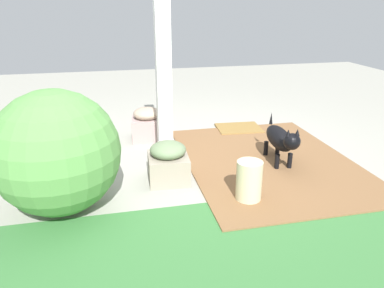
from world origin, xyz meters
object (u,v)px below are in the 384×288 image
(stone_planter_mid, at_px, (168,162))
(dog, at_px, (281,139))
(doormat, at_px, (239,128))
(ceramic_urn, at_px, (249,181))
(terracotta_pot_tall, at_px, (46,151))
(stone_planter_nearest, at_px, (147,124))
(porch_pillar, at_px, (163,64))
(round_shrub, at_px, (57,153))

(stone_planter_mid, height_order, dog, dog)
(doormat, bearing_deg, dog, 91.38)
(stone_planter_mid, relative_size, doormat, 0.72)
(stone_planter_mid, bearing_deg, ceramic_urn, 138.93)
(stone_planter_mid, relative_size, ceramic_urn, 1.14)
(ceramic_urn, bearing_deg, stone_planter_mid, -41.07)
(terracotta_pot_tall, bearing_deg, stone_planter_mid, 159.01)
(terracotta_pot_tall, bearing_deg, doormat, -160.04)
(stone_planter_nearest, relative_size, doormat, 0.72)
(dog, height_order, doormat, dog)
(porch_pillar, bearing_deg, round_shrub, 43.39)
(dog, bearing_deg, ceramic_urn, 47.66)
(dog, bearing_deg, stone_planter_mid, 5.23)
(round_shrub, height_order, ceramic_urn, round_shrub)
(porch_pillar, xyz_separation_m, terracotta_pot_tall, (1.26, 0.19, -0.81))
(terracotta_pot_tall, height_order, doormat, terracotta_pot_tall)
(stone_planter_mid, height_order, round_shrub, round_shrub)
(round_shrub, xyz_separation_m, terracotta_pot_tall, (0.22, -0.79, -0.28))
(stone_planter_mid, distance_m, doormat, 1.80)
(round_shrub, height_order, terracotta_pot_tall, round_shrub)
(stone_planter_nearest, xyz_separation_m, stone_planter_mid, (-0.07, 1.23, -0.01))
(terracotta_pot_tall, xyz_separation_m, ceramic_urn, (-1.82, 1.01, -0.05))
(doormat, bearing_deg, terracotta_pot_tall, 19.96)
(stone_planter_nearest, xyz_separation_m, dog, (-1.31, 1.11, 0.09))
(porch_pillar, distance_m, stone_planter_mid, 1.07)
(dog, bearing_deg, round_shrub, 11.54)
(terracotta_pot_tall, bearing_deg, dog, 171.94)
(ceramic_urn, bearing_deg, doormat, -107.04)
(terracotta_pot_tall, xyz_separation_m, dog, (-2.42, 0.34, 0.06))
(terracotta_pot_tall, height_order, dog, terracotta_pot_tall)
(stone_planter_mid, bearing_deg, porch_pillar, -96.15)
(stone_planter_nearest, height_order, terracotta_pot_tall, terracotta_pot_tall)
(round_shrub, distance_m, ceramic_urn, 1.65)
(terracotta_pot_tall, distance_m, dog, 2.45)
(ceramic_urn, relative_size, doormat, 0.63)
(stone_planter_mid, bearing_deg, doormat, -132.29)
(dog, distance_m, doormat, 1.25)
(stone_planter_mid, xyz_separation_m, round_shrub, (0.97, 0.34, 0.33))
(terracotta_pot_tall, xyz_separation_m, doormat, (-2.40, -0.87, -0.22))
(round_shrub, xyz_separation_m, dog, (-2.20, -0.45, -0.23))
(round_shrub, relative_size, ceramic_urn, 2.77)
(stone_planter_nearest, distance_m, doormat, 1.30)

